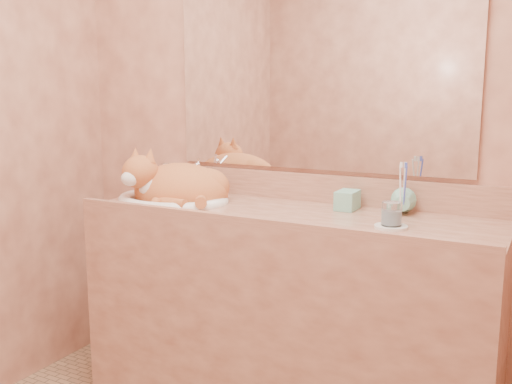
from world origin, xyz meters
The scene contains 12 objects.
wall_back centered at (0.00, 1.00, 1.25)m, with size 2.40×0.02×2.50m, color #955743.
vanity_counter centered at (0.00, 0.72, 0.42)m, with size 1.60×0.55×0.85m, color brown, non-canonical shape.
mirror centered at (0.00, 0.99, 1.39)m, with size 1.30×0.02×0.80m, color white.
sink_basin centered at (-0.53, 0.70, 0.93)m, with size 0.49×0.41×0.15m, color white, non-canonical shape.
faucet centered at (-0.53, 0.89, 0.93)m, with size 0.04×0.11×0.16m, color white, non-canonical shape.
cat centered at (-0.53, 0.71, 0.92)m, with size 0.43×0.35×0.24m, color #B35629, non-canonical shape.
soap_dispenser centered at (0.18, 0.83, 0.94)m, with size 0.08×0.08×0.17m, color #7BC4AC.
toothbrush_cup centered at (0.41, 0.86, 0.90)m, with size 0.10×0.10×0.09m, color #7BC4AC.
toothbrushes centered at (0.41, 0.86, 0.97)m, with size 0.03×0.03×0.21m, color silver, non-canonical shape.
saucer centered at (0.42, 0.66, 0.85)m, with size 0.11×0.11×0.01m, color white.
water_glass centered at (0.42, 0.66, 0.90)m, with size 0.07×0.07×0.08m, color white.
lotion_bottle centered at (-0.70, 0.91, 0.91)m, with size 0.05×0.05×0.13m, color silver.
Camera 1 is at (0.91, -1.24, 1.31)m, focal length 40.00 mm.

